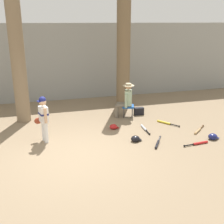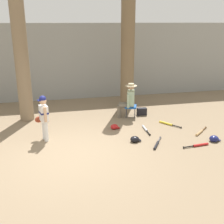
# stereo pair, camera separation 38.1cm
# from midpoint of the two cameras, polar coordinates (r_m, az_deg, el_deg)

# --- Properties ---
(ground_plane) EXTENTS (60.00, 60.00, 0.00)m
(ground_plane) POSITION_cam_midpoint_polar(r_m,az_deg,el_deg) (7.25, -6.43, -8.57)
(ground_plane) COLOR #7F6B51
(concrete_back_wall) EXTENTS (18.00, 0.36, 3.15)m
(concrete_back_wall) POSITION_cam_midpoint_polar(r_m,az_deg,el_deg) (12.10, -9.77, 9.97)
(concrete_back_wall) COLOR gray
(concrete_back_wall) RESTS_ON ground
(tree_near_player) EXTENTS (0.77, 0.77, 5.53)m
(tree_near_player) POSITION_cam_midpoint_polar(r_m,az_deg,el_deg) (9.53, -17.00, 12.06)
(tree_near_player) COLOR #7F6B51
(tree_near_player) RESTS_ON ground
(tree_behind_spectator) EXTENTS (0.81, 0.81, 4.85)m
(tree_behind_spectator) POSITION_cam_midpoint_polar(r_m,az_deg,el_deg) (10.86, 4.22, 11.63)
(tree_behind_spectator) COLOR brown
(tree_behind_spectator) RESTS_ON ground
(young_ballplayer) EXTENTS (0.42, 0.57, 1.31)m
(young_ballplayer) POSITION_cam_midpoint_polar(r_m,az_deg,el_deg) (7.95, -12.46, -0.62)
(young_ballplayer) COLOR white
(young_ballplayer) RESTS_ON ground
(folding_stool) EXTENTS (0.51, 0.51, 0.41)m
(folding_stool) POSITION_cam_midpoint_polar(r_m,az_deg,el_deg) (9.81, 4.94, 1.02)
(folding_stool) COLOR #194C9E
(folding_stool) RESTS_ON ground
(seated_spectator) EXTENTS (0.68, 0.53, 1.20)m
(seated_spectator) POSITION_cam_midpoint_polar(r_m,az_deg,el_deg) (9.74, 4.40, 2.59)
(seated_spectator) COLOR #6B6051
(seated_spectator) RESTS_ON ground
(handbag_beside_stool) EXTENTS (0.35, 0.20, 0.26)m
(handbag_beside_stool) POSITION_cam_midpoint_polar(r_m,az_deg,el_deg) (10.13, 7.16, 0.09)
(handbag_beside_stool) COLOR black
(handbag_beside_stool) RESTS_ON ground
(bat_black_composite) EXTENTS (0.50, 0.72, 0.07)m
(bat_black_composite) POSITION_cam_midpoint_polar(r_m,az_deg,el_deg) (7.79, 10.50, -6.52)
(bat_black_composite) COLOR black
(bat_black_composite) RESTS_ON ground
(bat_aluminum_silver) EXTENTS (0.10, 0.77, 0.07)m
(bat_aluminum_silver) POSITION_cam_midpoint_polar(r_m,az_deg,el_deg) (8.79, 8.05, -3.46)
(bat_aluminum_silver) COLOR #B7BCC6
(bat_aluminum_silver) RESTS_ON ground
(bat_wood_tan) EXTENTS (0.65, 0.56, 0.07)m
(bat_wood_tan) POSITION_cam_midpoint_polar(r_m,az_deg,el_deg) (8.94, 18.68, -3.92)
(bat_wood_tan) COLOR tan
(bat_wood_tan) RESTS_ON ground
(bat_yellow_trainer) EXTENTS (0.51, 0.71, 0.07)m
(bat_yellow_trainer) POSITION_cam_midpoint_polar(r_m,az_deg,el_deg) (9.36, 12.41, -2.36)
(bat_yellow_trainer) COLOR yellow
(bat_yellow_trainer) RESTS_ON ground
(bat_red_barrel) EXTENTS (0.77, 0.13, 0.07)m
(bat_red_barrel) POSITION_cam_midpoint_polar(r_m,az_deg,el_deg) (8.03, 18.58, -6.42)
(bat_red_barrel) COLOR red
(bat_red_barrel) RESTS_ON ground
(batting_helmet_red) EXTENTS (0.29, 0.22, 0.17)m
(batting_helmet_red) POSITION_cam_midpoint_polar(r_m,az_deg,el_deg) (8.78, 1.74, -3.05)
(batting_helmet_red) COLOR #A81919
(batting_helmet_red) RESTS_ON ground
(batting_helmet_navy) EXTENTS (0.31, 0.24, 0.18)m
(batting_helmet_navy) POSITION_cam_midpoint_polar(r_m,az_deg,el_deg) (8.47, 21.31, -5.11)
(batting_helmet_navy) COLOR navy
(batting_helmet_navy) RESTS_ON ground
(batting_helmet_black) EXTENTS (0.30, 0.23, 0.17)m
(batting_helmet_black) POSITION_cam_midpoint_polar(r_m,az_deg,el_deg) (7.92, 6.06, -5.56)
(batting_helmet_black) COLOR black
(batting_helmet_black) RESTS_ON ground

